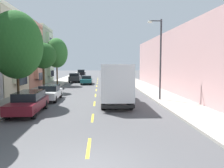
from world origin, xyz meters
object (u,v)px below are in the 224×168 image
object	(u,v)px
delivery_box_truck	(115,81)
street_tree_second	(17,45)
street_lamp	(159,54)
moving_teal_sedan	(87,80)
parked_wagon_navy	(118,76)
parked_pickup_charcoal	(75,78)
street_tree_farthest	(57,53)
parked_suv_black	(81,73)
parked_sedan_white	(49,92)
street_tree_third	(43,56)
parked_wagon_burgundy	(29,102)

from	to	relation	value
delivery_box_truck	street_tree_second	bearing A→B (deg)	-179.18
street_lamp	moving_teal_sedan	size ratio (longest dim) A/B	1.64
parked_wagon_navy	street_tree_second	bearing A→B (deg)	-110.95
delivery_box_truck	parked_pickup_charcoal	world-z (taller)	delivery_box_truck
street_tree_farthest	moving_teal_sedan	xyz separation A→B (m)	(4.60, 1.97, -4.44)
parked_suv_black	parked_sedan_white	size ratio (longest dim) A/B	1.06
street_tree_second	street_lamp	xyz separation A→B (m)	(12.36, 1.34, -0.62)
parked_sedan_white	street_tree_third	bearing A→B (deg)	108.36
street_tree_second	delivery_box_truck	bearing A→B (deg)	0.82
parked_wagon_navy	parked_sedan_white	distance (m)	27.31
street_tree_second	street_tree_farthest	distance (m)	16.95
street_tree_third	street_tree_farthest	world-z (taller)	street_tree_farthest
street_lamp	delivery_box_truck	xyz separation A→B (m)	(-4.16, -1.23, -2.43)
street_lamp	moving_teal_sedan	distance (m)	19.55
parked_wagon_burgundy	parked_suv_black	bearing A→B (deg)	89.96
street_lamp	parked_wagon_navy	distance (m)	26.99
street_lamp	moving_teal_sedan	bearing A→B (deg)	113.82
street_tree_third	street_lamp	distance (m)	14.27
street_lamp	parked_wagon_burgundy	size ratio (longest dim) A/B	1.55
delivery_box_truck	moving_teal_sedan	xyz separation A→B (m)	(-3.60, 18.80, -1.19)
delivery_box_truck	parked_sedan_white	distance (m)	6.53
parked_wagon_burgundy	street_tree_farthest	bearing A→B (deg)	95.37
street_tree_farthest	moving_teal_sedan	bearing A→B (deg)	23.21
street_tree_second	delivery_box_truck	xyz separation A→B (m)	(8.20, 0.12, -3.05)
parked_suv_black	delivery_box_truck	bearing A→B (deg)	-81.19
street_tree_third	moving_teal_sedan	xyz separation A→B (m)	(4.60, 10.45, -3.69)
street_tree_farthest	street_lamp	xyz separation A→B (m)	(12.36, -15.60, -0.81)
street_tree_farthest	street_tree_second	bearing A→B (deg)	-90.00
parked_pickup_charcoal	moving_teal_sedan	distance (m)	5.01
street_lamp	parked_pickup_charcoal	bearing A→B (deg)	114.94
parked_sedan_white	parked_suv_black	bearing A→B (deg)	90.25
street_tree_third	parked_sedan_white	bearing A→B (deg)	-71.64
parked_suv_black	parked_sedan_white	xyz separation A→B (m)	(0.16, -38.37, -0.24)
parked_suv_black	parked_wagon_navy	world-z (taller)	parked_suv_black
parked_wagon_navy	parked_suv_black	bearing A→B (deg)	125.22
street_tree_farthest	parked_suv_black	world-z (taller)	street_tree_farthest
parked_suv_black	parked_wagon_navy	distance (m)	15.26
moving_teal_sedan	parked_suv_black	bearing A→B (deg)	97.03
street_tree_farthest	delivery_box_truck	bearing A→B (deg)	-64.03
street_tree_second	parked_suv_black	distance (m)	40.75
street_lamp	parked_wagon_navy	bearing A→B (deg)	93.47
delivery_box_truck	parked_sedan_white	xyz separation A→B (m)	(-6.09, 2.02, -1.19)
parked_suv_black	moving_teal_sedan	world-z (taller)	parked_suv_black
delivery_box_truck	parked_wagon_navy	bearing A→B (deg)	84.80
street_tree_third	parked_sedan_white	distance (m)	7.63
street_tree_second	moving_teal_sedan	world-z (taller)	street_tree_second
street_lamp	moving_teal_sedan	world-z (taller)	street_lamp
parked_suv_black	parked_wagon_burgundy	world-z (taller)	parked_suv_black
delivery_box_truck	parked_pickup_charcoal	size ratio (longest dim) A/B	1.50
parked_sedan_white	parked_wagon_burgundy	bearing A→B (deg)	-92.05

